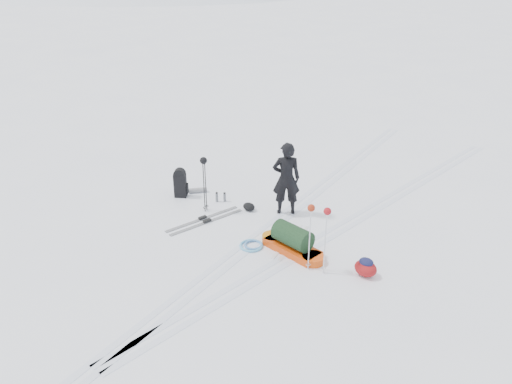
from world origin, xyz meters
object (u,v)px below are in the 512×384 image
expedition_rucksack (182,183)px  ski_poles_black (204,167)px  skier (286,179)px  pulk_sled (292,242)px

expedition_rucksack → ski_poles_black: (1.05, -0.26, 0.81)m
skier → ski_poles_black: (-1.66, -1.12, 0.25)m
ski_poles_black → skier: bearing=55.5°
pulk_sled → expedition_rucksack: 3.87m
skier → ski_poles_black: skier is taller
skier → ski_poles_black: bearing=-4.4°
skier → ski_poles_black: size_ratio=1.28×
pulk_sled → skier: bearing=137.2°
pulk_sled → expedition_rucksack: bearing=-179.7°
skier → pulk_sled: 1.92m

